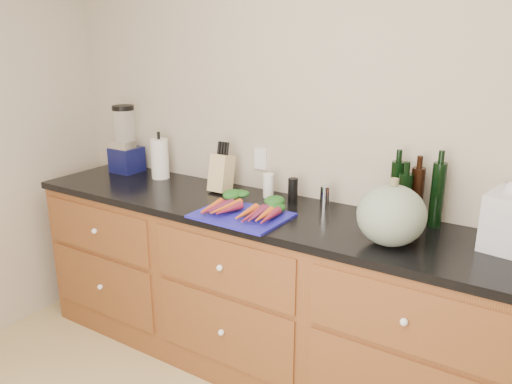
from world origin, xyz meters
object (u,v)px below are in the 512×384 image
Objects in this scene: squash at (391,215)px; tomato_box at (382,212)px; paper_towel at (160,159)px; cutting_board at (241,215)px; carrots at (246,207)px; knife_block at (221,173)px; blender_appliance at (125,143)px.

tomato_box is (-0.13, 0.27, -0.09)m from squash.
squash is at bearing -9.61° from paper_towel.
cutting_board is at bearing -21.01° from paper_towel.
tomato_box reaches higher than carrots.
paper_towel is 0.49m from knife_block.
knife_block is (0.79, -0.02, -0.09)m from blender_appliance.
tomato_box is (0.60, 0.28, 0.00)m from carrots.
tomato_box is at bearing 0.40° from paper_towel.
knife_block is at bearing 143.24° from carrots.
squash is 1.37× the size of knife_block.
cutting_board is at bearing -41.38° from knife_block.
knife_block is 1.32× the size of tomato_box.
paper_towel reaches higher than knife_block.
paper_towel is 1.44m from tomato_box.
carrots is 1.17m from blender_appliance.
carrots is at bearing -179.23° from squash.
knife_block reaches higher than tomato_box.
blender_appliance is (-1.13, 0.27, 0.16)m from carrots.
carrots is 2.51× the size of tomato_box.
cutting_board is 2.11× the size of knife_block.
paper_towel is at bearing 177.67° from knife_block.
paper_towel is at bearing 161.77° from carrots.
paper_towel is 1.17× the size of knife_block.
cutting_board is 0.46m from knife_block.
carrots is (0.00, 0.05, 0.03)m from cutting_board.
tomato_box is (1.43, 0.01, -0.09)m from paper_towel.
paper_towel is at bearing 170.39° from squash.
cutting_board is at bearing -15.71° from blender_appliance.
squash is 1.88m from blender_appliance.
squash is 1.58m from paper_towel.
carrots is at bearing -36.76° from knife_block.
carrots is 0.92× the size of blender_appliance.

